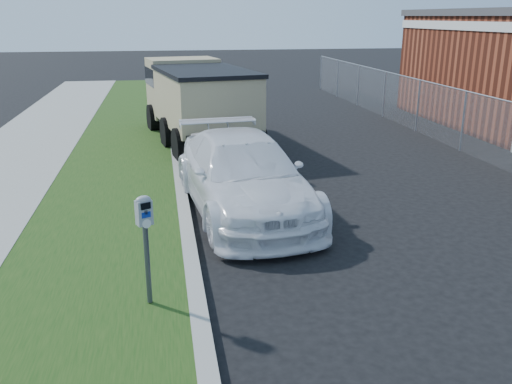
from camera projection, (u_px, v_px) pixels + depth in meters
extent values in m
plane|color=black|center=(349.00, 263.00, 9.03)|extent=(120.00, 120.00, 0.00)
cube|color=gray|center=(186.00, 225.00, 10.45)|extent=(0.25, 50.00, 0.15)
cube|color=#16390F|center=(100.00, 231.00, 10.19)|extent=(3.00, 50.00, 0.13)
plane|color=slate|center=(463.00, 121.00, 16.29)|extent=(0.00, 30.00, 30.00)
cylinder|color=gray|center=(467.00, 91.00, 16.02)|extent=(0.04, 30.00, 0.04)
cylinder|color=gray|center=(463.00, 121.00, 16.29)|extent=(0.06, 0.06, 1.80)
cylinder|color=gray|center=(418.00, 106.00, 19.10)|extent=(0.06, 0.06, 1.80)
cylinder|color=gray|center=(384.00, 94.00, 21.91)|extent=(0.06, 0.06, 1.80)
cylinder|color=gray|center=(358.00, 85.00, 24.72)|extent=(0.06, 0.06, 1.80)
cylinder|color=gray|center=(338.00, 78.00, 27.53)|extent=(0.06, 0.06, 1.80)
cylinder|color=gray|center=(321.00, 73.00, 30.34)|extent=(0.06, 0.06, 1.80)
cube|color=silver|center=(501.00, 27.00, 16.64)|extent=(0.06, 14.00, 0.30)
cylinder|color=#3F4247|center=(148.00, 265.00, 7.33)|extent=(0.10, 0.10, 1.12)
cube|color=gray|center=(144.00, 213.00, 7.10)|extent=(0.24, 0.21, 0.34)
ellipsoid|color=gray|center=(143.00, 200.00, 7.05)|extent=(0.25, 0.22, 0.13)
cube|color=black|center=(146.00, 206.00, 7.01)|extent=(0.13, 0.07, 0.09)
cube|color=navy|center=(146.00, 215.00, 7.05)|extent=(0.12, 0.06, 0.08)
cylinder|color=silver|center=(147.00, 224.00, 7.09)|extent=(0.12, 0.06, 0.12)
cube|color=#3F4247|center=(146.00, 212.00, 7.04)|extent=(0.04, 0.02, 0.06)
imported|color=white|center=(243.00, 175.00, 11.22)|extent=(2.73, 5.63, 1.58)
cube|color=black|center=(200.00, 121.00, 17.34)|extent=(3.22, 6.61, 0.35)
cube|color=#968761|center=(183.00, 87.00, 19.13)|extent=(2.59, 2.15, 1.98)
cube|color=black|center=(183.00, 76.00, 19.00)|extent=(2.63, 2.17, 0.59)
cube|color=#968761|center=(205.00, 99.00, 16.38)|extent=(3.05, 4.50, 1.58)
cube|color=black|center=(204.00, 71.00, 16.13)|extent=(3.16, 4.61, 0.12)
cube|color=black|center=(179.00, 108.00, 20.24)|extent=(2.36, 0.55, 0.30)
cylinder|color=black|center=(153.00, 119.00, 18.99)|extent=(0.48, 1.03, 0.99)
cylinder|color=black|center=(216.00, 115.00, 19.73)|extent=(0.48, 1.03, 0.99)
cylinder|color=black|center=(168.00, 133.00, 16.60)|extent=(0.48, 1.03, 0.99)
cylinder|color=black|center=(238.00, 128.00, 17.34)|extent=(0.48, 1.03, 0.99)
cylinder|color=black|center=(180.00, 146.00, 15.01)|extent=(0.48, 1.03, 0.99)
cylinder|color=black|center=(257.00, 140.00, 15.74)|extent=(0.48, 1.03, 0.99)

